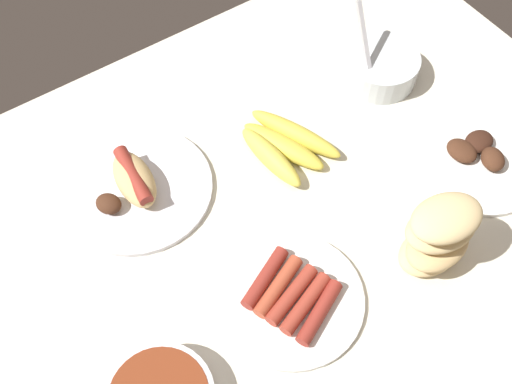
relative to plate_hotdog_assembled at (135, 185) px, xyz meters
The scene contains 7 objects.
ground_plane 25.95cm from the plate_hotdog_assembled, 141.16° to the left, with size 120.00×90.00×3.00cm, color silver.
plate_hotdog_assembled is the anchor object (origin of this frame).
plate_grilled_meat 59.28cm from the plate_hotdog_assembled, 151.38° to the left, with size 21.41×21.41×4.04cm.
bowl_coleslaw 50.90cm from the plate_hotdog_assembled, behind, with size 14.37×14.37×15.17cm.
banana_bunch 26.43cm from the plate_hotdog_assembled, 164.00° to the left, with size 14.06×18.59×3.91cm.
plate_sausages 32.45cm from the plate_hotdog_assembled, 108.22° to the left, with size 22.23×22.23×3.21cm.
bread_stack 49.46cm from the plate_hotdog_assembled, 131.05° to the left, with size 12.64×10.00×14.40cm.
Camera 1 is at (34.08, 40.75, 86.84)cm, focal length 42.47 mm.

